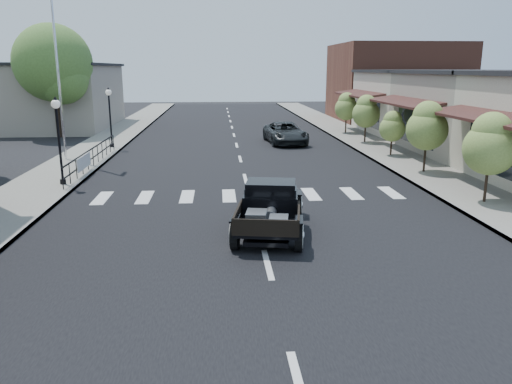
{
  "coord_description": "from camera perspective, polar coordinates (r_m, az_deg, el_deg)",
  "views": [
    {
      "loc": [
        -1.18,
        -14.62,
        4.79
      ],
      "look_at": [
        -0.02,
        0.59,
        1.0
      ],
      "focal_mm": 35.0,
      "sensor_mm": 36.0,
      "label": 1
    }
  ],
  "objects": [
    {
      "name": "railing",
      "position": [
        25.71,
        -18.14,
        3.99
      ],
      "size": [
        0.08,
        10.0,
        1.0
      ],
      "primitive_type": null,
      "color": "black",
      "rests_on": "sidewalk_left"
    },
    {
      "name": "small_tree_d",
      "position": [
        33.05,
        12.43,
        8.09
      ],
      "size": [
        1.75,
        1.75,
        2.91
      ],
      "primitive_type": null,
      "color": "olive",
      "rests_on": "sidewalk_right"
    },
    {
      "name": "storefront_mid",
      "position": [
        32.12,
        26.16,
        8.0
      ],
      "size": [
        10.0,
        9.0,
        4.5
      ],
      "primitive_type": "cube",
      "color": "gray",
      "rests_on": "ground"
    },
    {
      "name": "small_tree_a",
      "position": [
        19.36,
        25.06,
        3.41
      ],
      "size": [
        1.84,
        1.84,
        3.07
      ],
      "primitive_type": null,
      "color": "olive",
      "rests_on": "sidewalk_right"
    },
    {
      "name": "small_tree_e",
      "position": [
        37.81,
        10.28,
        8.83
      ],
      "size": [
        1.7,
        1.7,
        2.83
      ],
      "primitive_type": null,
      "color": "olive",
      "rests_on": "sidewalk_right"
    },
    {
      "name": "lamp_post_c",
      "position": [
        31.42,
        -16.32,
        8.17
      ],
      "size": [
        0.36,
        0.36,
        3.56
      ],
      "primitive_type": null,
      "color": "black",
      "rests_on": "sidewalk_left"
    },
    {
      "name": "road",
      "position": [
        30.03,
        -2.08,
        4.78
      ],
      "size": [
        14.0,
        80.0,
        0.02
      ],
      "primitive_type": "cube",
      "color": "black",
      "rests_on": "ground"
    },
    {
      "name": "flagpole",
      "position": [
        27.85,
        -22.02,
        16.08
      ],
      "size": [
        0.12,
        0.12,
        12.29
      ],
      "primitive_type": "cylinder",
      "color": "silver",
      "rests_on": "sidewalk_left"
    },
    {
      "name": "ground",
      "position": [
        15.43,
        0.23,
        -4.13
      ],
      "size": [
        120.0,
        120.0,
        0.0
      ],
      "primitive_type": "plane",
      "color": "black",
      "rests_on": "ground"
    },
    {
      "name": "banner",
      "position": [
        23.81,
        -19.01,
        2.68
      ],
      "size": [
        0.04,
        2.2,
        0.6
      ],
      "primitive_type": null,
      "color": "silver",
      "rests_on": "sidewalk_left"
    },
    {
      "name": "storefront_far",
      "position": [
        40.12,
        19.69,
        9.52
      ],
      "size": [
        10.0,
        9.0,
        4.5
      ],
      "primitive_type": "cube",
      "color": "beige",
      "rests_on": "ground"
    },
    {
      "name": "small_tree_c",
      "position": [
        28.38,
        15.27,
        6.42
      ],
      "size": [
        1.4,
        1.4,
        2.33
      ],
      "primitive_type": null,
      "color": "olive",
      "rests_on": "sidewalk_right"
    },
    {
      "name": "low_building_left",
      "position": [
        44.87,
        -22.68,
        9.97
      ],
      "size": [
        10.0,
        12.0,
        5.0
      ],
      "primitive_type": "cube",
      "color": "gray",
      "rests_on": "ground"
    },
    {
      "name": "road_markings",
      "position": [
        25.11,
        -1.61,
        2.95
      ],
      "size": [
        12.0,
        60.0,
        0.06
      ],
      "primitive_type": null,
      "color": "silver",
      "rests_on": "ground"
    },
    {
      "name": "small_tree_b",
      "position": [
        24.15,
        18.88,
        5.86
      ],
      "size": [
        1.87,
        1.87,
        3.11
      ],
      "primitive_type": null,
      "color": "olive",
      "rests_on": "sidewalk_right"
    },
    {
      "name": "second_car",
      "position": [
        32.76,
        3.37,
        6.73
      ],
      "size": [
        2.65,
        5.1,
        1.37
      ],
      "primitive_type": "imported",
      "rotation": [
        0.0,
        0.0,
        0.08
      ],
      "color": "black",
      "rests_on": "ground"
    },
    {
      "name": "far_building_right",
      "position": [
        49.54,
        15.64,
        11.95
      ],
      "size": [
        11.0,
        10.0,
        7.0
      ],
      "primitive_type": "cube",
      "color": "brown",
      "rests_on": "ground"
    },
    {
      "name": "big_tree_far",
      "position": [
        38.34,
        -22.03,
        11.66
      ],
      "size": [
        5.34,
        5.34,
        7.84
      ],
      "primitive_type": null,
      "color": "#4A6F2F",
      "rests_on": "ground"
    },
    {
      "name": "hotrod_pickup",
      "position": [
        14.84,
        1.66,
        -1.73
      ],
      "size": [
        2.82,
        4.78,
        1.56
      ],
      "primitive_type": null,
      "rotation": [
        0.0,
        0.0,
        -0.17
      ],
      "color": "black",
      "rests_on": "ground"
    },
    {
      "name": "sidewalk_right",
      "position": [
        31.52,
        13.61,
        4.95
      ],
      "size": [
        3.0,
        80.0,
        0.15
      ],
      "primitive_type": "cube",
      "color": "gray",
      "rests_on": "ground"
    },
    {
      "name": "lamp_post_b",
      "position": [
        21.79,
        -21.58,
        5.43
      ],
      "size": [
        0.36,
        0.36,
        3.56
      ],
      "primitive_type": null,
      "color": "black",
      "rests_on": "sidewalk_left"
    },
    {
      "name": "sidewalk_left",
      "position": [
        30.88,
        -18.1,
        4.47
      ],
      "size": [
        3.0,
        80.0,
        0.15
      ],
      "primitive_type": "cube",
      "color": "gray",
      "rests_on": "ground"
    }
  ]
}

